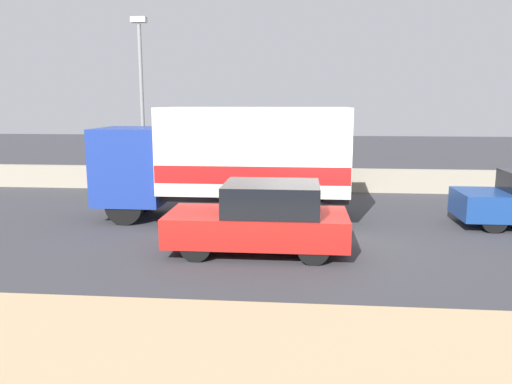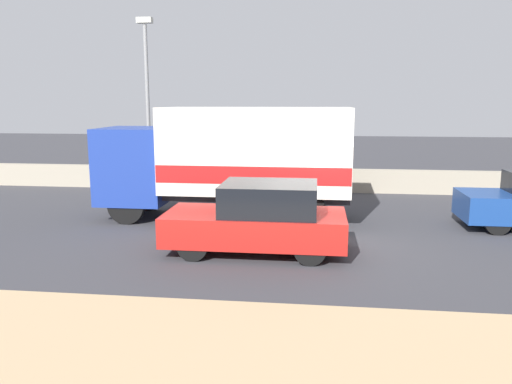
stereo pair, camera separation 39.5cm
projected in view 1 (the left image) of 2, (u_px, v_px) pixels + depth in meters
The scene contains 6 objects.
ground_plane at pixel (309, 241), 12.62m from camera, with size 80.00×80.00×0.00m, color #38383D.
dirt_shoulder_foreground at pixel (316, 370), 6.50m from camera, with size 60.00×4.26×0.04m.
stone_wall_backdrop at pixel (307, 180), 19.59m from camera, with size 60.00×0.35×0.90m.
street_lamp at pixel (142, 93), 18.38m from camera, with size 0.56×0.28×6.48m.
box_truck at pixel (231, 159), 14.60m from camera, with size 7.34×2.41×3.32m.
car_hatchback at pixel (262, 218), 11.55m from camera, with size 4.16×1.88×1.64m.
Camera 1 is at (-0.24, -12.26, 3.47)m, focal length 35.00 mm.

